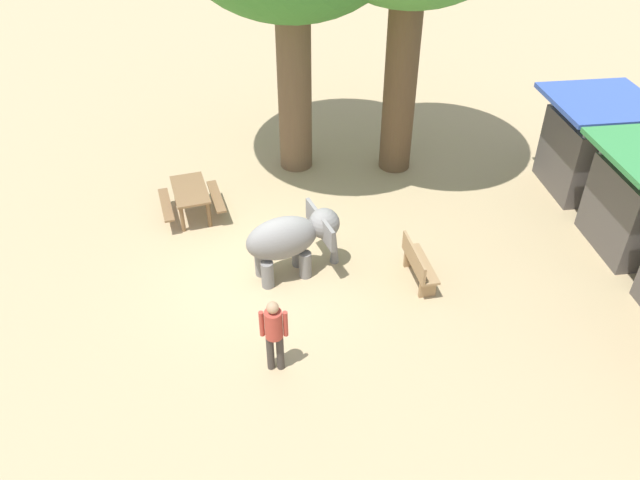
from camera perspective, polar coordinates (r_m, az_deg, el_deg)
The scene contains 6 objects.
ground_plane at distance 14.07m, azimuth -4.80°, elevation -2.73°, with size 60.00×60.00×0.00m, color tan.
elephant at distance 13.39m, azimuth -2.58°, elevation 0.18°, with size 1.53×2.16×1.48m.
person_handler at distance 11.28m, azimuth -4.20°, elevation -8.25°, with size 0.32×0.51×1.62m.
wooden_bench at distance 13.60m, azimuth 8.88°, elevation -2.15°, with size 1.42×0.49×0.88m.
picnic_table_near at distance 15.76m, azimuth -11.68°, elevation 3.99°, with size 1.74×1.73×0.78m.
market_stall_blue at distance 17.73m, azimuth 23.31°, elevation 7.56°, with size 2.50×2.50×2.52m.
Camera 1 is at (10.91, -0.25, 8.89)m, focal length 35.19 mm.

